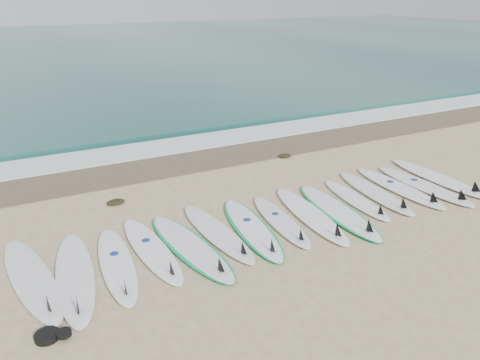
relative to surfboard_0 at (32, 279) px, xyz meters
name	(u,v)px	position (x,y,z in m)	size (l,w,h in m)	color
ground	(280,222)	(4.49, -0.04, -0.06)	(120.00, 120.00, 0.00)	tan
ocean	(54,49)	(4.49, 32.46, -0.05)	(120.00, 55.00, 0.03)	#215A51
wet_sand_band	(198,159)	(4.49, 4.06, -0.06)	(120.00, 1.80, 0.01)	brown
foam_band	(180,145)	(4.49, 5.46, -0.04)	(120.00, 1.40, 0.04)	silver
wave_crest	(163,131)	(4.49, 6.96, -0.01)	(120.00, 1.00, 0.10)	#215A51
surfboard_0	(32,279)	(0.00, 0.00, 0.00)	(0.97, 2.87, 0.36)	white
surfboard_1	(75,277)	(0.60, -0.23, 0.00)	(0.90, 2.87, 0.36)	white
surfboard_2	(117,265)	(1.27, -0.18, -0.01)	(0.77, 2.59, 0.33)	white
surfboard_3	(152,250)	(1.92, 0.00, -0.01)	(0.64, 2.61, 0.33)	white
surfboard_4	(191,247)	(2.56, -0.21, -0.01)	(0.97, 2.84, 0.35)	white
surfboard_5	(219,233)	(3.19, 0.02, 0.00)	(0.68, 2.63, 0.33)	white
surfboard_6	(252,228)	(3.84, -0.10, -0.01)	(1.00, 2.73, 0.34)	white
surfboard_7	(282,221)	(4.48, -0.11, -0.01)	(0.78, 2.42, 0.30)	white
surfboard_8	(312,215)	(5.14, -0.18, 0.00)	(0.89, 2.82, 0.35)	white
surfboard_9	(339,211)	(5.75, -0.28, -0.01)	(0.96, 2.89, 0.36)	white
surfboard_10	(357,200)	(6.45, -0.01, -0.01)	(0.71, 2.35, 0.30)	white
surfboard_11	(376,193)	(7.06, 0.07, 0.00)	(0.83, 2.64, 0.33)	silver
surfboard_12	(401,188)	(7.75, 0.03, 0.00)	(0.61, 2.71, 0.35)	white
surfboard_13	(426,186)	(8.34, -0.16, 0.00)	(0.62, 2.74, 0.35)	white
surfboard_14	(440,178)	(9.00, 0.03, 0.00)	(0.65, 2.86, 0.36)	white
seaweed_near	(116,202)	(1.85, 2.31, -0.03)	(0.38, 0.30, 0.07)	black
seaweed_far	(285,156)	(6.66, 3.18, -0.03)	(0.38, 0.29, 0.07)	black
leash_coil	(51,335)	(0.09, -1.46, -0.01)	(0.46, 0.36, 0.11)	black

